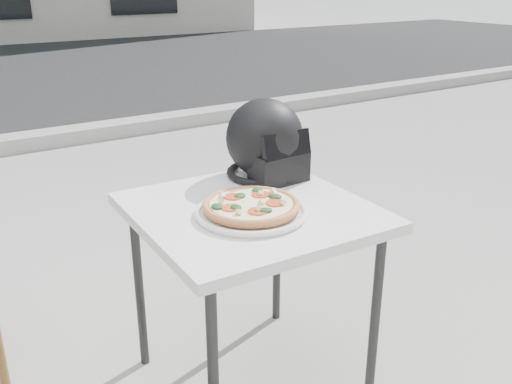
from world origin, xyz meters
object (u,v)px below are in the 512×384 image
cafe_table_main (251,224)px  plate (251,212)px  pizza (251,205)px  helmet (266,143)px

cafe_table_main → plate: bearing=-122.0°
plate → cafe_table_main: bearing=58.0°
cafe_table_main → pizza: pizza is taller
plate → pizza: pizza is taller
cafe_table_main → helmet: bearing=46.8°
plate → helmet: helmet is taller
plate → helmet: bearing=48.9°
helmet → plate: bearing=-133.7°
helmet → cafe_table_main: bearing=-135.7°
pizza → helmet: 0.37m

